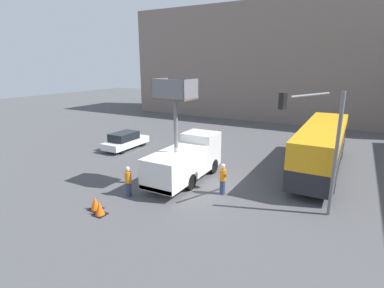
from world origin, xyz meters
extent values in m
plane|color=#4C4C4F|center=(0.00, 0.00, 0.00)|extent=(120.00, 120.00, 0.00)
cube|color=gray|center=(0.00, 28.35, 7.50)|extent=(44.00, 10.00, 14.99)
cube|color=silver|center=(-0.79, 2.96, 1.61)|extent=(2.24, 1.94, 2.32)
cube|color=silver|center=(-0.79, -0.28, 1.32)|extent=(2.24, 4.53, 1.75)
cube|color=red|center=(-0.79, -2.49, 0.60)|extent=(2.19, 0.10, 0.24)
cylinder|color=black|center=(-1.76, 2.96, 0.50)|extent=(0.30, 1.00, 1.00)
cylinder|color=black|center=(0.18, 2.96, 0.50)|extent=(0.30, 1.00, 1.00)
cylinder|color=black|center=(-1.76, -0.28, 0.50)|extent=(0.30, 1.00, 1.00)
cylinder|color=black|center=(0.18, -0.28, 0.50)|extent=(0.30, 1.00, 1.00)
cylinder|color=slate|center=(-0.79, -0.28, 3.79)|extent=(0.24, 0.24, 3.19)
cube|color=brown|center=(-0.79, -0.28, 5.43)|extent=(2.13, 1.69, 0.10)
cube|color=slate|center=(-1.81, -0.28, 6.01)|extent=(0.08, 1.69, 1.05)
cube|color=slate|center=(0.24, -0.28, 6.01)|extent=(0.08, 1.69, 1.05)
cube|color=slate|center=(-0.79, 0.53, 6.01)|extent=(2.13, 0.08, 1.05)
cube|color=slate|center=(-0.79, -1.08, 6.01)|extent=(2.13, 0.08, 1.05)
cube|color=#232328|center=(6.60, 7.03, 1.11)|extent=(2.53, 12.08, 1.26)
cube|color=orange|center=(6.60, 7.03, 2.51)|extent=(2.53, 12.08, 1.54)
cube|color=black|center=(6.60, 7.03, 2.28)|extent=(2.55, 11.60, 0.68)
cylinder|color=black|center=(5.49, 10.77, 0.56)|extent=(0.30, 1.13, 1.13)
cylinder|color=black|center=(7.72, 10.77, 0.56)|extent=(0.30, 1.13, 1.13)
cylinder|color=black|center=(5.49, 3.28, 0.56)|extent=(0.30, 1.13, 1.13)
cylinder|color=black|center=(7.72, 3.28, 0.56)|extent=(0.30, 1.13, 1.13)
cylinder|color=slate|center=(7.81, 0.33, 3.07)|extent=(0.18, 0.18, 6.14)
cylinder|color=slate|center=(6.32, 1.01, 5.84)|extent=(1.47, 3.02, 0.13)
cube|color=black|center=(4.84, 1.68, 5.39)|extent=(0.42, 0.42, 0.90)
sphere|color=red|center=(4.84, 1.68, 5.64)|extent=(0.20, 0.20, 0.20)
cylinder|color=navy|center=(-2.47, -2.77, 0.40)|extent=(0.32, 0.32, 0.81)
cylinder|color=orange|center=(-2.47, -2.77, 1.12)|extent=(0.38, 0.38, 0.64)
sphere|color=tan|center=(-2.47, -2.77, 1.55)|extent=(0.22, 0.22, 0.22)
sphere|color=white|center=(-2.47, -2.77, 1.65)|extent=(0.23, 0.23, 0.23)
cylinder|color=navy|center=(2.15, 0.04, 0.42)|extent=(0.32, 0.32, 0.85)
cylinder|color=orange|center=(2.15, 0.04, 1.19)|extent=(0.38, 0.38, 0.67)
sphere|color=tan|center=(2.15, 0.04, 1.64)|extent=(0.23, 0.23, 0.23)
sphere|color=white|center=(2.15, 0.04, 1.74)|extent=(0.24, 0.24, 0.24)
cube|color=black|center=(-2.86, -4.93, 0.01)|extent=(0.64, 0.64, 0.03)
cone|color=#F25B0F|center=(-2.86, -4.93, 0.37)|extent=(0.51, 0.51, 0.73)
cube|color=black|center=(-2.23, -5.24, 0.01)|extent=(0.61, 0.61, 0.03)
cone|color=#F25B0F|center=(-2.23, -5.24, 0.35)|extent=(0.49, 0.49, 0.70)
cube|color=silver|center=(-9.27, 4.86, 0.55)|extent=(1.79, 4.49, 0.57)
cube|color=black|center=(-9.27, 4.63, 1.18)|extent=(1.58, 2.47, 0.68)
cylinder|color=black|center=(-10.05, 6.25, 0.32)|extent=(0.22, 0.64, 0.64)
cylinder|color=black|center=(-8.50, 6.25, 0.32)|extent=(0.22, 0.64, 0.64)
cylinder|color=black|center=(-10.05, 3.47, 0.32)|extent=(0.22, 0.64, 0.64)
cylinder|color=black|center=(-8.50, 3.47, 0.32)|extent=(0.22, 0.64, 0.64)
camera|label=1|loc=(8.38, -14.92, 7.31)|focal=28.00mm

